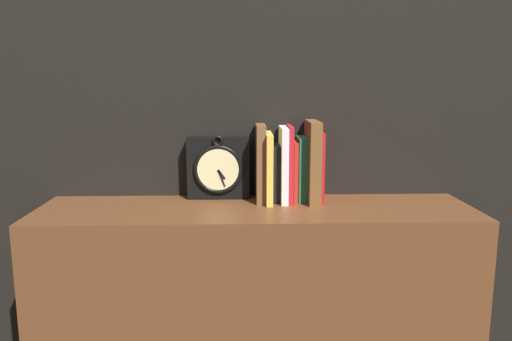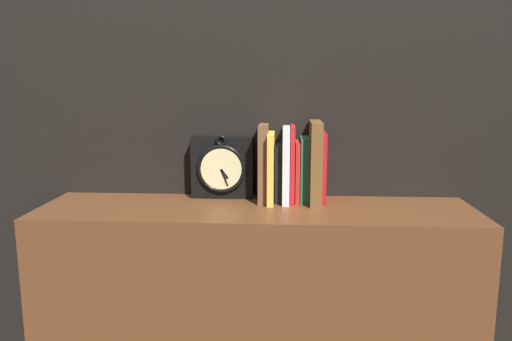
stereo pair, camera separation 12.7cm
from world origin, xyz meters
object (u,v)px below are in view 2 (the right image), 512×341
Objects in this scene: book_slot5_red at (297,171)px; clock at (222,167)px; book_slot6_green at (305,169)px; book_slot7_brown at (315,162)px; book_slot2_black at (279,173)px; book_slot8_red at (323,167)px; book_slot1_yellow at (271,168)px; book_slot3_white at (286,165)px; book_slot0_brown at (263,163)px; book_slot4_red at (292,164)px.

clock is at bearing 173.52° from book_slot5_red.
book_slot6_green is 0.79× the size of book_slot7_brown.
book_slot2_black is 0.81× the size of book_slot8_red.
book_slot3_white is at bearing 7.17° from book_slot1_yellow.
book_slot8_red is at bearing 1.00° from book_slot0_brown.
clock is 0.16m from book_slot1_yellow.
book_slot2_black is (0.02, 0.02, -0.02)m from book_slot1_yellow.
book_slot5_red is 0.86× the size of book_slot8_red.
book_slot8_red is at bearing -2.94° from book_slot5_red.
book_slot5_red is at bearing 27.70° from book_slot4_red.
book_slot8_red is at bearing 4.36° from book_slot3_white.
book_slot6_green is at bearing 12.54° from book_slot3_white.
book_slot8_red is at bearing -1.85° from book_slot2_black.
book_slot2_black is at bearing 178.15° from book_slot8_red.
book_slot0_brown reaches higher than book_slot8_red.
book_slot3_white is at bearing -175.64° from book_slot8_red.
book_slot5_red is 0.08m from book_slot8_red.
book_slot1_yellow is 0.86× the size of book_slot7_brown.
book_slot0_brown is 0.16m from book_slot7_brown.
book_slot4_red reaches higher than book_slot2_black.
book_slot2_black is 0.76× the size of book_slot3_white.
book_slot5_red is 0.74× the size of book_slot7_brown.
book_slot3_white is at bearing -160.18° from book_slot5_red.
book_slot5_red is (0.02, 0.01, -0.02)m from book_slot4_red.
book_slot0_brown is 0.07m from book_slot3_white.
clock is 0.32m from book_slot8_red.
book_slot0_brown is 0.09m from book_slot4_red.
book_slot3_white is 0.11m from book_slot8_red.
book_slot2_black is (0.05, 0.01, -0.03)m from book_slot0_brown.
book_slot3_white is 1.07× the size of book_slot8_red.
clock is at bearing 170.92° from book_slot4_red.
book_slot0_brown is at bearing -14.51° from clock.
book_slot5_red is at bearing -179.86° from book_slot6_green.
clock is 1.03× the size of book_slot6_green.
book_slot1_yellow is 0.14m from book_slot7_brown.
book_slot4_red is at bearing -0.76° from book_slot0_brown.
book_slot3_white is (0.05, 0.01, 0.01)m from book_slot1_yellow.
book_slot4_red is 0.94× the size of book_slot7_brown.
book_slot4_red reaches higher than book_slot8_red.
book_slot7_brown is (0.05, -0.02, 0.03)m from book_slot5_red.
clock is at bearing 168.89° from book_slot3_white.
book_slot8_red reaches higher than book_slot5_red.
book_slot7_brown is at bearing -0.63° from book_slot1_yellow.
book_slot0_brown is 1.28× the size of book_slot5_red.
clock is at bearing 170.83° from book_slot7_brown.
book_slot4_red is 0.09m from book_slot8_red.
book_slot8_red is at bearing 5.17° from book_slot1_yellow.
book_slot7_brown is at bearing -4.68° from book_slot3_white.
book_slot3_white is 1.16× the size of book_slot6_green.
clock is 0.95× the size of book_slot8_red.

